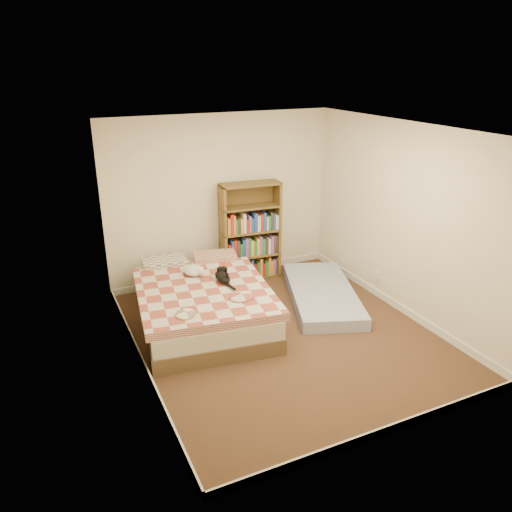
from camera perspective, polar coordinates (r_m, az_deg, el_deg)
name	(u,v)px	position (r m, az deg, el deg)	size (l,w,h in m)	color
room	(285,244)	(5.80, 3.29, 1.36)	(3.51, 4.01, 2.51)	#452B1D
bed	(201,301)	(6.55, -6.27, -5.13)	(1.85, 2.39, 0.59)	brown
bookshelf	(250,243)	(7.68, -0.72, 1.45)	(0.93, 0.38, 1.51)	brown
floor_mattress	(322,294)	(7.18, 7.53, -4.31)	(0.86, 1.92, 0.17)	#7788C7
black_cat	(222,276)	(6.46, -3.91, -2.32)	(0.27, 0.60, 0.13)	black
white_dog	(194,270)	(6.65, -7.05, -1.64)	(0.31, 0.33, 0.14)	white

